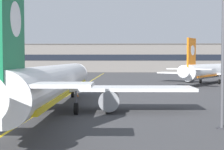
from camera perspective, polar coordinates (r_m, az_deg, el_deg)
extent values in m
plane|color=#3D3D3F|center=(28.47, -17.70, -9.69)|extent=(400.00, 400.00, 0.00)
cube|color=yellow|center=(57.27, -7.50, -3.40)|extent=(1.52, 180.00, 0.01)
cylinder|color=white|center=(39.02, -9.60, -1.09)|extent=(4.49, 36.07, 3.80)
cone|color=white|center=(58.08, -6.12, 0.15)|extent=(3.66, 2.67, 3.61)
cube|color=gold|center=(39.11, -9.59, -2.62)|extent=(4.36, 33.19, 0.44)
cube|color=black|center=(56.17, -6.36, 0.74)|extent=(2.87, 1.15, 0.60)
cube|color=white|center=(39.68, -9.43, -2.27)|extent=(32.09, 5.42, 0.36)
cylinder|color=gray|center=(40.42, -18.38, -4.01)|extent=(2.37, 3.64, 2.30)
cylinder|color=black|center=(42.16, -17.54, -3.72)|extent=(1.96, 0.22, 1.95)
cylinder|color=gray|center=(38.17, -0.47, -4.26)|extent=(2.37, 3.64, 2.30)
cylinder|color=black|center=(40.01, -0.41, -3.94)|extent=(1.96, 0.22, 1.95)
cube|color=#147042|center=(23.68, -16.75, 7.45)|extent=(0.49, 4.81, 7.20)
cylinder|color=white|center=(24.03, -16.55, 9.11)|extent=(0.49, 2.41, 2.40)
cube|color=white|center=(23.08, -17.08, -1.61)|extent=(11.05, 3.01, 0.24)
cylinder|color=#4C4C51|center=(53.46, -6.74, -2.24)|extent=(0.24, 0.24, 1.60)
cylinder|color=black|center=(53.56, -6.73, -3.34)|extent=(0.42, 0.91, 0.90)
cylinder|color=#4C4C51|center=(37.81, -14.02, -3.88)|extent=(0.24, 0.24, 1.60)
cylinder|color=black|center=(37.95, -14.00, -5.56)|extent=(0.42, 1.31, 1.30)
cylinder|color=#4C4C51|center=(36.81, -6.16, -3.99)|extent=(0.24, 0.24, 1.60)
cylinder|color=black|center=(36.96, -6.15, -5.72)|extent=(0.42, 1.31, 1.30)
cylinder|color=white|center=(88.18, 16.70, 0.71)|extent=(20.47, 29.73, 3.48)
cone|color=white|center=(71.46, 12.41, 0.62)|extent=(3.57, 3.56, 2.61)
cube|color=orange|center=(88.22, 16.69, 0.09)|extent=(19.01, 27.46, 0.40)
cube|color=white|center=(88.73, 16.80, 0.22)|extent=(27.12, 19.30, 0.33)
cylinder|color=gray|center=(89.79, 13.16, -0.42)|extent=(3.53, 3.91, 2.10)
cylinder|color=black|center=(91.37, 13.54, -0.38)|extent=(1.60, 1.09, 1.79)
cube|color=orange|center=(74.49, 13.38, 3.62)|extent=(2.65, 3.91, 6.59)
cylinder|color=white|center=(74.76, 13.46, 4.12)|extent=(1.51, 2.07, 2.20)
cube|color=white|center=(74.00, 13.20, 1.01)|extent=(9.88, 7.52, 0.22)
cylinder|color=#4C4C51|center=(87.26, 14.83, -0.32)|extent=(0.22, 0.22, 1.46)
cylinder|color=black|center=(87.32, 14.82, -1.00)|extent=(0.94, 1.20, 1.19)
cylinder|color=#4C4C51|center=(85.81, 17.83, -0.41)|extent=(0.22, 0.22, 1.46)
cylinder|color=black|center=(85.87, 17.82, -1.10)|extent=(0.94, 1.20, 1.19)
cylinder|color=#515156|center=(30.36, 18.38, 3.43)|extent=(0.28, 0.28, 13.01)
cylinder|color=#333338|center=(30.94, 18.20, -8.61)|extent=(0.90, 0.90, 0.10)
cone|color=orange|center=(54.87, -5.88, -3.37)|extent=(0.36, 0.36, 0.55)
cylinder|color=white|center=(54.86, -5.88, -3.34)|extent=(0.23, 0.23, 0.07)
cube|color=orange|center=(54.89, -5.88, -3.64)|extent=(0.44, 0.44, 0.03)
cube|color=slate|center=(163.47, -1.20, 2.85)|extent=(149.20, 12.00, 13.12)
cube|color=black|center=(157.43, -1.32, 3.00)|extent=(143.23, 0.12, 2.80)
cube|color=#4E4A47|center=(163.63, -1.20, 5.21)|extent=(149.60, 12.40, 0.40)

